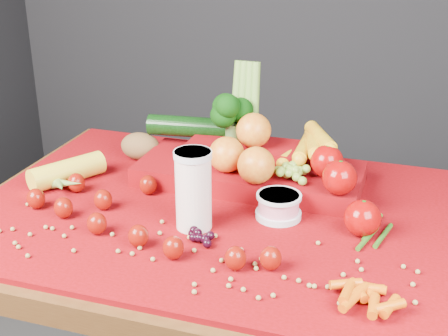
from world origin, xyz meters
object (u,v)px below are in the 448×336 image
(table, at_px, (221,252))
(produce_mound, at_px, (257,159))
(milk_glass, at_px, (193,187))
(yogurt_bowl, at_px, (279,205))

(table, xyz_separation_m, produce_mound, (0.04, 0.15, 0.17))
(milk_glass, height_order, yogurt_bowl, milk_glass)
(produce_mound, bearing_deg, table, -103.66)
(milk_glass, distance_m, produce_mound, 0.26)
(produce_mound, bearing_deg, milk_glass, -104.75)
(milk_glass, bearing_deg, produce_mound, 75.25)
(yogurt_bowl, distance_m, produce_mound, 0.18)
(table, relative_size, yogurt_bowl, 11.40)
(milk_glass, relative_size, produce_mound, 0.27)
(produce_mound, bearing_deg, yogurt_bowl, -59.98)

